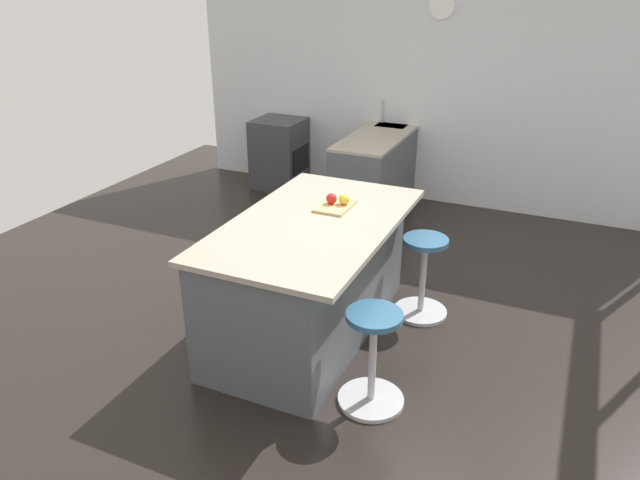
# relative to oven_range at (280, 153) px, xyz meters

# --- Properties ---
(ground_plane) EXTENTS (7.72, 7.72, 0.00)m
(ground_plane) POSITION_rel_oven_range_xyz_m (2.59, 1.82, -0.44)
(ground_plane) COLOR black
(interior_partition_left) EXTENTS (0.15, 5.94, 2.92)m
(interior_partition_left) POSITION_rel_oven_range_xyz_m (-0.35, 1.82, 1.02)
(interior_partition_left) COLOR silver
(interior_partition_left) RESTS_ON ground_plane
(sink_cabinet) EXTENTS (2.15, 0.60, 1.19)m
(sink_cabinet) POSITION_rel_oven_range_xyz_m (-0.00, 1.42, 0.02)
(sink_cabinet) COLOR #4C5156
(sink_cabinet) RESTS_ON ground_plane
(oven_range) EXTENTS (0.60, 0.61, 0.88)m
(oven_range) POSITION_rel_oven_range_xyz_m (0.00, 0.00, 0.00)
(oven_range) COLOR #38383D
(oven_range) RESTS_ON ground_plane
(kitchen_island) EXTENTS (1.94, 1.12, 0.95)m
(kitchen_island) POSITION_rel_oven_range_xyz_m (2.96, 1.80, 0.04)
(kitchen_island) COLOR #4C5156
(kitchen_island) RESTS_ON ground_plane
(stool_by_window) EXTENTS (0.44, 0.44, 0.68)m
(stool_by_window) POSITION_rel_oven_range_xyz_m (2.35, 2.54, -0.12)
(stool_by_window) COLOR #B7B7BC
(stool_by_window) RESTS_ON ground_plane
(stool_middle) EXTENTS (0.44, 0.44, 0.68)m
(stool_middle) POSITION_rel_oven_range_xyz_m (3.57, 2.54, -0.12)
(stool_middle) COLOR #B7B7BC
(stool_middle) RESTS_ON ground_plane
(cutting_board) EXTENTS (0.36, 0.24, 0.02)m
(cutting_board) POSITION_rel_oven_range_xyz_m (2.63, 1.88, 0.52)
(cutting_board) COLOR tan
(cutting_board) RESTS_ON kitchen_island
(apple_red) EXTENTS (0.08, 0.08, 0.08)m
(apple_red) POSITION_rel_oven_range_xyz_m (2.63, 1.84, 0.57)
(apple_red) COLOR red
(apple_red) RESTS_ON cutting_board
(apple_yellow) EXTENTS (0.08, 0.08, 0.08)m
(apple_yellow) POSITION_rel_oven_range_xyz_m (2.60, 1.94, 0.57)
(apple_yellow) COLOR gold
(apple_yellow) RESTS_ON cutting_board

